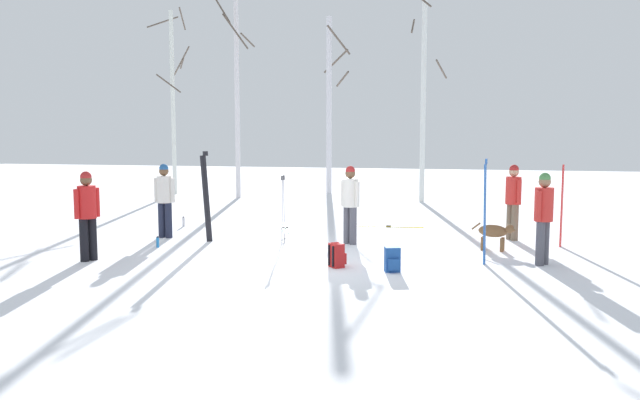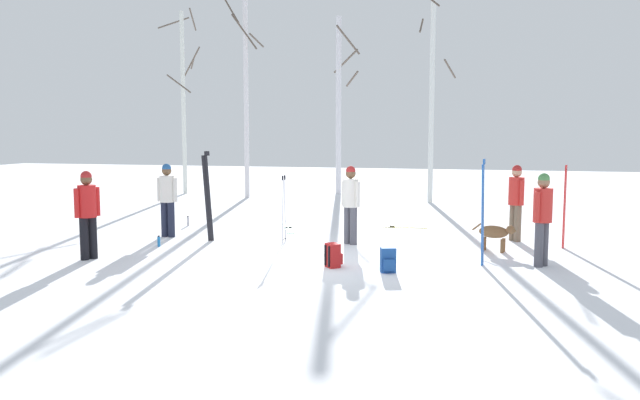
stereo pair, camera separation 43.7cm
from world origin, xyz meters
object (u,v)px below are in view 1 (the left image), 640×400
(person_3, at_px, (544,212))
(ski_pair_planted_1, at_px, (206,197))
(ski_pair_planted_2, at_px, (562,206))
(backpack_1, at_px, (337,256))
(person_2, at_px, (513,197))
(birch_tree_3, at_px, (423,91))
(water_bottle_1, at_px, (184,222))
(person_0, at_px, (87,210))
(dog, at_px, (495,232))
(ski_pair_planted_0, at_px, (485,212))
(person_4, at_px, (164,196))
(backpack_0, at_px, (392,260))
(person_1, at_px, (350,200))
(water_bottle_0, at_px, (158,242))
(birch_tree_0, at_px, (173,98))
(ski_pair_lying_1, at_px, (390,226))
(birch_tree_2, at_px, (330,103))
(ski_pair_lying_0, at_px, (285,228))
(birch_tree_1, at_px, (237,91))
(ski_poles_0, at_px, (283,207))

(person_3, distance_m, ski_pair_planted_1, 7.09)
(ski_pair_planted_2, height_order, backpack_1, ski_pair_planted_2)
(person_2, height_order, birch_tree_3, birch_tree_3)
(backpack_1, xyz_separation_m, water_bottle_1, (-4.81, 4.05, -0.09))
(person_0, relative_size, dog, 1.94)
(dog, distance_m, ski_pair_planted_0, 1.63)
(person_4, distance_m, backpack_0, 6.11)
(water_bottle_1, height_order, birch_tree_3, birch_tree_3)
(person_1, xyz_separation_m, person_3, (3.85, -1.42, 0.00))
(ski_pair_planted_0, distance_m, water_bottle_1, 8.17)
(birch_tree_3, bearing_deg, person_4, -121.77)
(person_0, height_order, water_bottle_0, person_0)
(birch_tree_0, bearing_deg, ski_pair_lying_1, -36.77)
(water_bottle_0, bearing_deg, birch_tree_0, 113.01)
(water_bottle_0, bearing_deg, ski_pair_lying_1, 41.49)
(person_2, height_order, birch_tree_2, birch_tree_2)
(birch_tree_2, bearing_deg, person_4, -98.66)
(birch_tree_2, bearing_deg, person_1, -76.37)
(person_0, xyz_separation_m, water_bottle_0, (0.65, 1.56, -0.87))
(ski_pair_planted_0, height_order, ski_pair_lying_0, ski_pair_planted_0)
(dog, relative_size, birch_tree_1, 0.12)
(ski_poles_0, xyz_separation_m, water_bottle_0, (-2.46, -1.14, -0.68))
(person_1, relative_size, birch_tree_2, 0.25)
(water_bottle_1, xyz_separation_m, birch_tree_3, (5.71, 6.99, 3.69))
(ski_pair_lying_1, bearing_deg, ski_poles_0, -125.93)
(backpack_0, distance_m, water_bottle_0, 5.29)
(water_bottle_0, distance_m, birch_tree_0, 12.30)
(ski_pair_planted_2, relative_size, water_bottle_1, 6.84)
(person_3, height_order, ski_pair_planted_0, ski_pair_planted_0)
(water_bottle_0, distance_m, water_bottle_1, 3.01)
(person_3, xyz_separation_m, birch_tree_0, (-12.38, 10.96, 2.72))
(person_1, height_order, birch_tree_2, birch_tree_2)
(ski_poles_0, relative_size, birch_tree_0, 0.21)
(ski_pair_lying_0, bearing_deg, water_bottle_0, -121.35)
(dog, height_order, backpack_1, dog)
(dog, height_order, ski_pair_lying_1, dog)
(water_bottle_1, bearing_deg, ski_pair_planted_2, -6.30)
(backpack_1, relative_size, birch_tree_1, 0.06)
(water_bottle_1, bearing_deg, ski_pair_lying_0, 5.52)
(person_2, xyz_separation_m, ski_pair_lying_0, (-5.52, 0.59, -0.97))
(person_4, height_order, water_bottle_0, person_4)
(birch_tree_0, bearing_deg, birch_tree_3, -5.49)
(backpack_1, bearing_deg, birch_tree_1, 117.62)
(ski_pair_lying_1, height_order, water_bottle_1, water_bottle_1)
(ski_poles_0, bearing_deg, ski_pair_lying_1, 54.07)
(person_0, height_order, ski_poles_0, person_0)
(birch_tree_1, distance_m, birch_tree_3, 6.68)
(ski_pair_lying_0, distance_m, birch_tree_2, 9.73)
(water_bottle_0, bearing_deg, ski_pair_planted_2, 12.84)
(person_4, height_order, ski_pair_lying_0, person_4)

